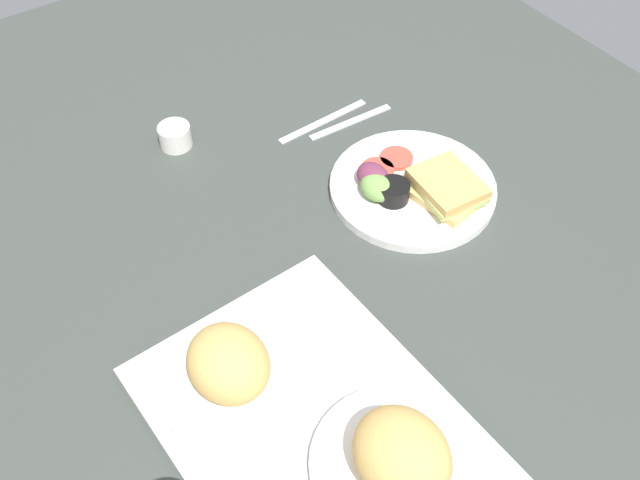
# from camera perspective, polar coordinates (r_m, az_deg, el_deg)

# --- Properties ---
(ground_plane) EXTENTS (1.90, 1.50, 0.03)m
(ground_plane) POSITION_cam_1_polar(r_m,az_deg,el_deg) (1.12, 1.85, -1.85)
(ground_plane) COLOR #383D38
(serving_tray) EXTENTS (0.46, 0.35, 0.02)m
(serving_tray) POSITION_cam_1_polar(r_m,az_deg,el_deg) (0.94, -0.37, -14.59)
(serving_tray) COLOR #B2B2AD
(serving_tray) RESTS_ON ground_plane
(bread_plate_near) EXTENTS (0.21, 0.21, 0.10)m
(bread_plate_near) POSITION_cam_1_polar(r_m,az_deg,el_deg) (0.88, 6.31, -16.66)
(bread_plate_near) COLOR white
(bread_plate_near) RESTS_ON serving_tray
(bread_plate_far) EXTENTS (0.20, 0.20, 0.09)m
(bread_plate_far) POSITION_cam_1_polar(r_m,az_deg,el_deg) (0.93, -6.87, -10.20)
(bread_plate_far) COLOR white
(bread_plate_far) RESTS_ON serving_tray
(plate_with_salad) EXTENTS (0.27, 0.27, 0.05)m
(plate_with_salad) POSITION_cam_1_polar(r_m,az_deg,el_deg) (1.19, 7.36, 4.15)
(plate_with_salad) COLOR white
(plate_with_salad) RESTS_ON ground_plane
(espresso_cup) EXTENTS (0.06, 0.06, 0.04)m
(espresso_cup) POSITION_cam_1_polar(r_m,az_deg,el_deg) (1.30, -11.30, 8.00)
(espresso_cup) COLOR silver
(espresso_cup) RESTS_ON ground_plane
(fork) EXTENTS (0.02, 0.17, 0.01)m
(fork) POSITION_cam_1_polar(r_m,az_deg,el_deg) (1.33, 2.42, 9.26)
(fork) COLOR #B7B7BC
(fork) RESTS_ON ground_plane
(knife) EXTENTS (0.02, 0.19, 0.01)m
(knife) POSITION_cam_1_polar(r_m,az_deg,el_deg) (1.33, 0.25, 9.33)
(knife) COLOR #B7B7BC
(knife) RESTS_ON ground_plane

